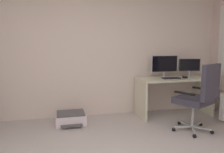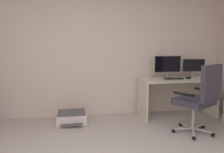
# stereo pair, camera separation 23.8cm
# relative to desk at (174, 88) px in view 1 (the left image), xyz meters

# --- Properties ---
(wall_back) EXTENTS (5.59, 0.10, 2.68)m
(wall_back) POSITION_rel_desk_xyz_m (-1.76, 0.40, 0.80)
(wall_back) COLOR beige
(wall_back) RESTS_ON ground
(desk) EXTENTS (1.41, 0.62, 0.73)m
(desk) POSITION_rel_desk_xyz_m (0.00, 0.00, 0.00)
(desk) COLOR beige
(desk) RESTS_ON ground
(monitor_main) EXTENTS (0.56, 0.18, 0.43)m
(monitor_main) POSITION_rel_desk_xyz_m (-0.16, 0.11, 0.45)
(monitor_main) COLOR #B2B5B7
(monitor_main) RESTS_ON desk
(monitor_secondary) EXTENTS (0.41, 0.18, 0.36)m
(monitor_secondary) POSITION_rel_desk_xyz_m (0.39, 0.11, 0.41)
(monitor_secondary) COLOR #B2B5B7
(monitor_secondary) RESTS_ON desk
(keyboard) EXTENTS (0.34, 0.13, 0.02)m
(keyboard) POSITION_rel_desk_xyz_m (-0.11, -0.08, 0.21)
(keyboard) COLOR black
(keyboard) RESTS_ON desk
(computer_mouse) EXTENTS (0.06, 0.10, 0.03)m
(computer_mouse) POSITION_rel_desk_xyz_m (0.18, -0.07, 0.21)
(computer_mouse) COLOR black
(computer_mouse) RESTS_ON desk
(office_chair) EXTENTS (0.68, 0.70, 1.08)m
(office_chair) POSITION_rel_desk_xyz_m (-0.08, -0.93, 0.06)
(office_chair) COLOR #B7BABC
(office_chair) RESTS_ON ground
(printer) EXTENTS (0.51, 0.51, 0.20)m
(printer) POSITION_rel_desk_xyz_m (-1.99, -0.04, -0.44)
(printer) COLOR silver
(printer) RESTS_ON ground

